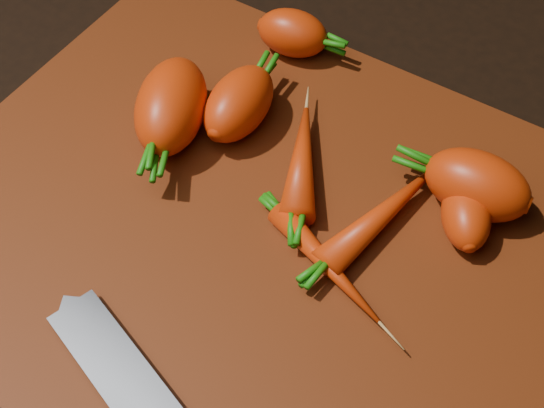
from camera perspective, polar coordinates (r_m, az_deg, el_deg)
The scene contains 10 objects.
ground at distance 0.56m, azimuth -0.55°, elevation -2.82°, with size 2.00×2.00×0.01m, color black.
cutting_board at distance 0.55m, azimuth -0.56°, elevation -2.19°, with size 0.50×0.40×0.01m, color #501E08.
carrot_0 at distance 0.59m, azimuth -7.60°, elevation 7.33°, with size 0.09×0.05×0.05m, color red.
carrot_1 at distance 0.59m, azimuth -2.50°, elevation 7.57°, with size 0.08×0.05×0.05m, color red.
carrot_2 at distance 0.56m, azimuth 15.19°, elevation 1.40°, with size 0.08×0.05×0.05m, color red.
carrot_3 at distance 0.66m, azimuth 1.57°, elevation 12.75°, with size 0.06×0.04×0.04m, color red.
carrot_4 at distance 0.55m, azimuth 14.40°, elevation -0.77°, with size 0.06×0.03×0.03m, color red.
carrot_5 at distance 0.54m, azimuth 8.29°, elevation -0.80°, with size 0.12×0.03×0.03m, color red.
carrot_6 at distance 0.52m, azimuth 4.10°, elevation -4.52°, with size 0.11×0.02×0.02m, color red.
carrot_7 at distance 0.57m, azimuth 2.25°, elevation 3.31°, with size 0.10×0.03×0.03m, color red.
Camera 1 is at (0.17, -0.26, 0.46)m, focal length 50.00 mm.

